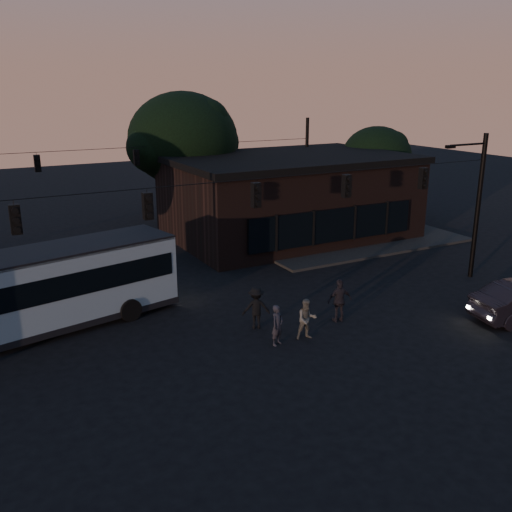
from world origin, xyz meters
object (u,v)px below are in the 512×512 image
pedestrian_c (340,300)px  pedestrian_b (307,319)px  pedestrian_a (277,325)px  bus (31,289)px  pedestrian_d (256,308)px  building (289,196)px

pedestrian_c → pedestrian_b: bearing=29.9°
pedestrian_a → pedestrian_c: bearing=-14.4°
pedestrian_a → bus: bearing=119.2°
pedestrian_c → pedestrian_d: size_ratio=1.05×
building → pedestrian_b: bearing=-119.1°
pedestrian_a → pedestrian_d: (0.05, 1.81, 0.08)m
pedestrian_c → pedestrian_d: 3.64m
bus → pedestrian_d: (8.21, -3.83, -1.01)m
bus → pedestrian_a: bus is taller
bus → pedestrian_a: size_ratio=7.58×
pedestrian_d → pedestrian_b: bearing=141.8°
bus → pedestrian_d: bus is taller
building → pedestrian_b: 16.49m
pedestrian_b → pedestrian_d: (-1.26, 1.90, 0.06)m
pedestrian_b → pedestrian_c: size_ratio=0.88×
bus → pedestrian_b: bearing=-43.1°
pedestrian_a → pedestrian_c: pedestrian_c is taller
pedestrian_a → pedestrian_d: 1.82m
pedestrian_b → pedestrian_a: bearing=-169.3°
building → pedestrian_c: building is taller
pedestrian_c → pedestrian_a: bearing=21.3°
pedestrian_b → bus: bearing=163.4°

